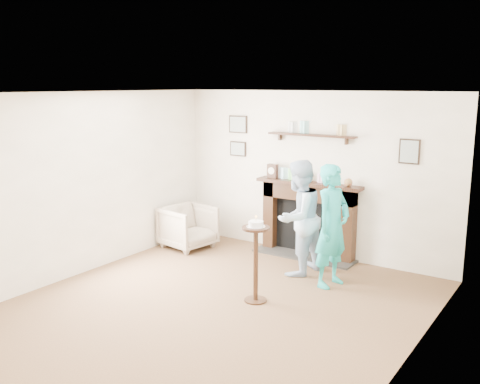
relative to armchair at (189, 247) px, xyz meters
name	(u,v)px	position (x,y,z in m)	size (l,w,h in m)	color
ground	(215,307)	(1.77, -1.67, 0.00)	(5.00, 5.00, 0.00)	brown
room_shell	(247,165)	(1.77, -0.98, 1.62)	(4.54, 5.02, 2.52)	beige
armchair	(189,247)	(0.00, 0.00, 0.00)	(0.73, 0.75, 0.68)	tan
man	(297,273)	(2.02, -0.09, 0.00)	(0.78, 0.60, 1.60)	#AEBDDA
woman	(330,285)	(2.60, -0.24, 0.00)	(0.58, 0.38, 1.60)	teal
pedestal_table	(256,249)	(2.06, -1.24, 0.66)	(0.33, 0.33, 1.07)	black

